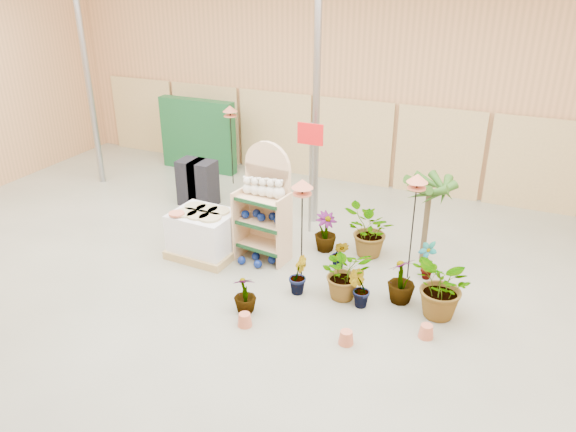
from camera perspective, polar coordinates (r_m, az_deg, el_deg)
name	(u,v)px	position (r m, az deg, el deg)	size (l,w,h in m)	color
room	(254,155)	(8.57, -3.45, 6.20)	(15.20, 12.10, 4.70)	slate
display_shelf	(266,206)	(9.83, -2.26, 0.98)	(0.95, 0.67, 2.13)	#D5AD81
teddy_bears	(265,189)	(9.59, -2.39, 2.78)	(0.79, 0.22, 0.35)	silver
gazing_balls_shelf	(263,216)	(9.78, -2.59, -0.03)	(0.78, 0.27, 0.15)	navy
gazing_balls_floor	(257,260)	(9.96, -3.19, -4.49)	(0.63, 0.39, 0.15)	navy
pallet_stack	(204,234)	(10.20, -8.54, -1.79)	(1.23, 1.04, 0.87)	tan
charcoal_planters	(198,183)	(12.32, -9.16, 3.35)	(0.80, 0.50, 1.00)	black
trellis_stock	(198,135)	(14.34, -9.13, 8.12)	(2.00, 0.30, 1.80)	#144B23
offer_sign	(310,156)	(10.53, 2.27, 6.10)	(0.50, 0.08, 2.20)	gray
bird_table_front	(302,187)	(8.61, 1.47, 2.92)	(0.34, 0.34, 1.87)	black
bird_table_right	(417,182)	(9.04, 12.99, 3.40)	(0.34, 0.34, 1.88)	black
bird_table_back	(230,111)	(13.03, -5.90, 10.52)	(0.34, 0.34, 1.89)	black
palm	(430,186)	(9.84, 14.24, 2.98)	(0.70, 0.70, 1.66)	brown
potted_plant_1	(298,275)	(9.04, 1.02, -6.00)	(0.35, 0.28, 0.63)	#275016
potted_plant_2	(345,273)	(8.90, 5.83, -5.74)	(0.79, 0.69, 0.88)	#275016
potted_plant_3	(402,280)	(8.95, 11.47, -6.38)	(0.43, 0.43, 0.77)	#275016
potted_plant_4	(427,260)	(9.68, 13.95, -4.39)	(0.36, 0.24, 0.68)	#275016
potted_plant_5	(340,254)	(9.74, 5.31, -3.88)	(0.31, 0.25, 0.56)	#275016
potted_plant_6	(370,232)	(10.11, 8.29, -1.59)	(0.89, 0.77, 0.98)	#275016
potted_plant_7	(245,294)	(8.60, -4.40, -7.90)	(0.35, 0.35, 0.62)	#275016
potted_plant_9	(359,289)	(8.77, 7.25, -7.37)	(0.33, 0.27, 0.61)	#275016
potted_plant_10	(444,287)	(8.64, 15.56, -6.98)	(0.94, 0.82, 1.05)	#275016
potted_plant_11	(325,232)	(10.30, 3.82, -1.62)	(0.41, 0.41, 0.74)	#275016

